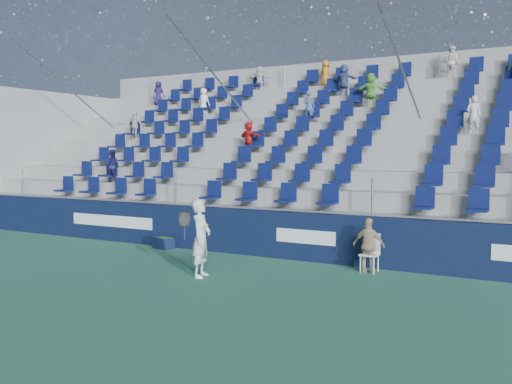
% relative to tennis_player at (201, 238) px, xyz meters
% --- Properties ---
extents(ground, '(70.00, 70.00, 0.00)m').
position_rel_tennis_player_xyz_m(ground, '(-0.26, -0.28, -0.85)').
color(ground, '#307053').
rests_on(ground, ground).
extents(sponsor_wall, '(24.00, 0.32, 1.20)m').
position_rel_tennis_player_xyz_m(sponsor_wall, '(-0.26, 2.87, -0.25)').
color(sponsor_wall, '#0E1733').
rests_on(sponsor_wall, ground).
extents(grandstand, '(24.00, 8.17, 6.63)m').
position_rel_tennis_player_xyz_m(grandstand, '(-0.27, 7.97, 1.28)').
color(grandstand, '#979792').
rests_on(grandstand, ground).
extents(tennis_player, '(0.69, 0.71, 1.70)m').
position_rel_tennis_player_xyz_m(tennis_player, '(0.00, 0.00, 0.00)').
color(tennis_player, silver).
rests_on(tennis_player, ground).
extents(line_judge_chair, '(0.39, 0.40, 0.87)m').
position_rel_tennis_player_xyz_m(line_judge_chair, '(3.03, 2.36, -0.35)').
color(line_judge_chair, white).
rests_on(line_judge_chair, ground).
extents(line_judge, '(0.73, 0.31, 1.25)m').
position_rel_tennis_player_xyz_m(line_judge, '(3.03, 2.22, -0.23)').
color(line_judge, tan).
rests_on(line_judge, ground).
extents(ball_bin, '(0.64, 0.50, 0.32)m').
position_rel_tennis_player_xyz_m(ball_bin, '(-3.04, 2.47, -0.68)').
color(ball_bin, '#0F1939').
rests_on(ball_bin, ground).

